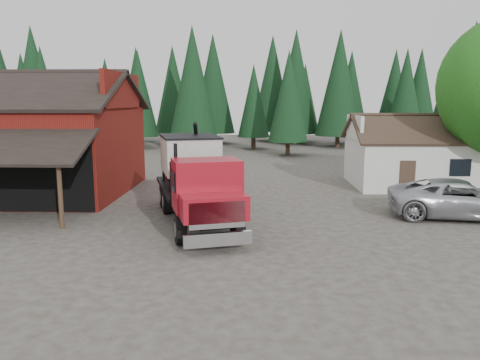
{
  "coord_description": "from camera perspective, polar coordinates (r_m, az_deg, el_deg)",
  "views": [
    {
      "loc": [
        2.58,
        -17.06,
        5.35
      ],
      "look_at": [
        1.95,
        4.1,
        1.8
      ],
      "focal_mm": 35.0,
      "sensor_mm": 36.0,
      "label": 1
    }
  ],
  "objects": [
    {
      "name": "farmhouse",
      "position": [
        32.02,
        20.69,
        2.3
      ],
      "size": [
        8.6,
        6.42,
        4.65
      ],
      "color": "silver",
      "rests_on": "ground"
    },
    {
      "name": "red_barn",
      "position": [
        30.3,
        -24.99,
        3.6
      ],
      "size": [
        12.8,
        13.63,
        7.18
      ],
      "color": "maroon",
      "rests_on": "ground"
    },
    {
      "name": "near_pine_b",
      "position": [
        47.18,
        5.94,
        10.12
      ],
      "size": [
        3.96,
        3.96,
        10.4
      ],
      "color": "#382619",
      "rests_on": "ground"
    },
    {
      "name": "silver_car",
      "position": [
        24.02,
        25.31,
        -2.09
      ],
      "size": [
        6.83,
        3.94,
        1.79
      ],
      "primitive_type": "imported",
      "rotation": [
        0.0,
        0.0,
        1.41
      ],
      "color": "#B4B6BC",
      "rests_on": "ground"
    },
    {
      "name": "near_pine_d",
      "position": [
        51.52,
        -5.77,
        11.74
      ],
      "size": [
        5.28,
        5.28,
        13.4
      ],
      "color": "#382619",
      "rests_on": "ground"
    },
    {
      "name": "conifer_backdrop",
      "position": [
        59.35,
        -0.81,
        4.35
      ],
      "size": [
        76.0,
        16.0,
        16.0
      ],
      "primitive_type": null,
      "color": "black",
      "rests_on": "ground"
    },
    {
      "name": "near_pine_c",
      "position": [
        47.26,
        26.42,
        10.42
      ],
      "size": [
        4.84,
        4.84,
        12.4
      ],
      "color": "#382619",
      "rests_on": "ground"
    },
    {
      "name": "ground",
      "position": [
        18.06,
        -6.66,
        -7.77
      ],
      "size": [
        120.0,
        120.0,
        0.0
      ],
      "primitive_type": "plane",
      "color": "#403A32",
      "rests_on": "ground"
    },
    {
      "name": "feed_truck",
      "position": [
        20.88,
        -5.44,
        0.38
      ],
      "size": [
        5.17,
        10.04,
        4.38
      ],
      "rotation": [
        0.0,
        0.0,
        0.28
      ],
      "color": "black",
      "rests_on": "ground"
    }
  ]
}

